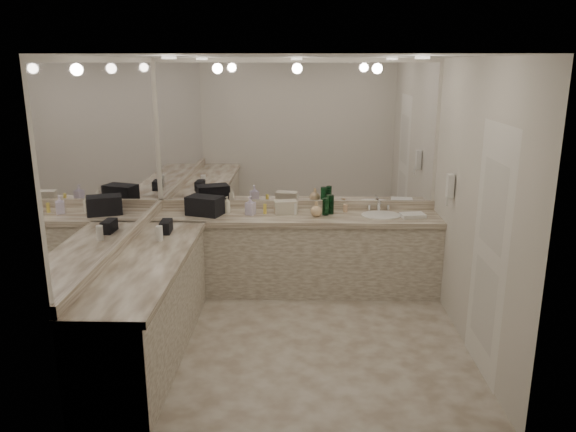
{
  "coord_description": "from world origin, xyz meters",
  "views": [
    {
      "loc": [
        0.04,
        -4.86,
        2.55
      ],
      "look_at": [
        -0.07,
        0.4,
        1.11
      ],
      "focal_mm": 35.0,
      "sensor_mm": 36.0,
      "label": 1
    }
  ],
  "objects_px": {
    "cream_cosmetic_case": "(286,207)",
    "hand_towel": "(413,215)",
    "soap_bottle_a": "(227,205)",
    "soap_bottle_c": "(316,209)",
    "soap_bottle_b": "(250,205)",
    "sink": "(381,216)",
    "wall_phone": "(450,186)",
    "black_toiletry_bag": "(205,205)"
  },
  "relations": [
    {
      "from": "sink",
      "to": "hand_towel",
      "type": "relative_size",
      "value": 1.7
    },
    {
      "from": "wall_phone",
      "to": "hand_towel",
      "type": "relative_size",
      "value": 0.93
    },
    {
      "from": "soap_bottle_b",
      "to": "sink",
      "type": "bearing_deg",
      "value": -0.2
    },
    {
      "from": "hand_towel",
      "to": "soap_bottle_c",
      "type": "height_order",
      "value": "soap_bottle_c"
    },
    {
      "from": "soap_bottle_b",
      "to": "soap_bottle_a",
      "type": "bearing_deg",
      "value": 163.99
    },
    {
      "from": "cream_cosmetic_case",
      "to": "soap_bottle_a",
      "type": "bearing_deg",
      "value": 169.33
    },
    {
      "from": "cream_cosmetic_case",
      "to": "soap_bottle_b",
      "type": "distance_m",
      "value": 0.4
    },
    {
      "from": "sink",
      "to": "wall_phone",
      "type": "height_order",
      "value": "wall_phone"
    },
    {
      "from": "cream_cosmetic_case",
      "to": "soap_bottle_c",
      "type": "height_order",
      "value": "soap_bottle_c"
    },
    {
      "from": "cream_cosmetic_case",
      "to": "hand_towel",
      "type": "height_order",
      "value": "cream_cosmetic_case"
    },
    {
      "from": "hand_towel",
      "to": "soap_bottle_c",
      "type": "xyz_separation_m",
      "value": [
        -1.06,
        0.02,
        0.06
      ]
    },
    {
      "from": "cream_cosmetic_case",
      "to": "soap_bottle_c",
      "type": "bearing_deg",
      "value": -27.58
    },
    {
      "from": "cream_cosmetic_case",
      "to": "hand_towel",
      "type": "distance_m",
      "value": 1.41
    },
    {
      "from": "soap_bottle_c",
      "to": "soap_bottle_b",
      "type": "bearing_deg",
      "value": 176.16
    },
    {
      "from": "cream_cosmetic_case",
      "to": "black_toiletry_bag",
      "type": "bearing_deg",
      "value": 175.43
    },
    {
      "from": "hand_towel",
      "to": "sink",
      "type": "bearing_deg",
      "value": 169.07
    },
    {
      "from": "soap_bottle_a",
      "to": "soap_bottle_c",
      "type": "height_order",
      "value": "soap_bottle_a"
    },
    {
      "from": "soap_bottle_c",
      "to": "soap_bottle_a",
      "type": "bearing_deg",
      "value": 172.81
    },
    {
      "from": "cream_cosmetic_case",
      "to": "hand_towel",
      "type": "bearing_deg",
      "value": -14.85
    },
    {
      "from": "sink",
      "to": "wall_phone",
      "type": "bearing_deg",
      "value": -39.57
    },
    {
      "from": "wall_phone",
      "to": "black_toiletry_bag",
      "type": "xyz_separation_m",
      "value": [
        -2.58,
        0.49,
        -0.34
      ]
    },
    {
      "from": "soap_bottle_c",
      "to": "cream_cosmetic_case",
      "type": "bearing_deg",
      "value": 161.84
    },
    {
      "from": "hand_towel",
      "to": "soap_bottle_b",
      "type": "height_order",
      "value": "soap_bottle_b"
    },
    {
      "from": "sink",
      "to": "hand_towel",
      "type": "distance_m",
      "value": 0.35
    },
    {
      "from": "cream_cosmetic_case",
      "to": "soap_bottle_a",
      "type": "xyz_separation_m",
      "value": [
        -0.66,
        0.01,
        0.02
      ]
    },
    {
      "from": "soap_bottle_a",
      "to": "soap_bottle_b",
      "type": "height_order",
      "value": "soap_bottle_b"
    },
    {
      "from": "black_toiletry_bag",
      "to": "soap_bottle_a",
      "type": "relative_size",
      "value": 2.01
    },
    {
      "from": "soap_bottle_a",
      "to": "hand_towel",
      "type": "bearing_deg",
      "value": -4.09
    },
    {
      "from": "black_toiletry_bag",
      "to": "cream_cosmetic_case",
      "type": "height_order",
      "value": "black_toiletry_bag"
    },
    {
      "from": "sink",
      "to": "wall_phone",
      "type": "relative_size",
      "value": 1.83
    },
    {
      "from": "black_toiletry_bag",
      "to": "sink",
      "type": "bearing_deg",
      "value": 0.25
    },
    {
      "from": "wall_phone",
      "to": "hand_towel",
      "type": "bearing_deg",
      "value": 121.48
    },
    {
      "from": "soap_bottle_c",
      "to": "sink",
      "type": "bearing_deg",
      "value": 3.49
    },
    {
      "from": "wall_phone",
      "to": "soap_bottle_c",
      "type": "xyz_separation_m",
      "value": [
        -1.33,
        0.46,
        -0.36
      ]
    },
    {
      "from": "wall_phone",
      "to": "soap_bottle_b",
      "type": "height_order",
      "value": "wall_phone"
    },
    {
      "from": "black_toiletry_bag",
      "to": "cream_cosmetic_case",
      "type": "xyz_separation_m",
      "value": [
        0.9,
        0.08,
        -0.04
      ]
    },
    {
      "from": "sink",
      "to": "soap_bottle_a",
      "type": "relative_size",
      "value": 2.32
    },
    {
      "from": "wall_phone",
      "to": "soap_bottle_b",
      "type": "distance_m",
      "value": 2.16
    },
    {
      "from": "cream_cosmetic_case",
      "to": "soap_bottle_b",
      "type": "xyz_separation_m",
      "value": [
        -0.39,
        -0.06,
        0.03
      ]
    },
    {
      "from": "cream_cosmetic_case",
      "to": "soap_bottle_a",
      "type": "relative_size",
      "value": 1.32
    },
    {
      "from": "soap_bottle_b",
      "to": "hand_towel",
      "type": "bearing_deg",
      "value": -2.25
    },
    {
      "from": "cream_cosmetic_case",
      "to": "soap_bottle_b",
      "type": "relative_size",
      "value": 1.2
    }
  ]
}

